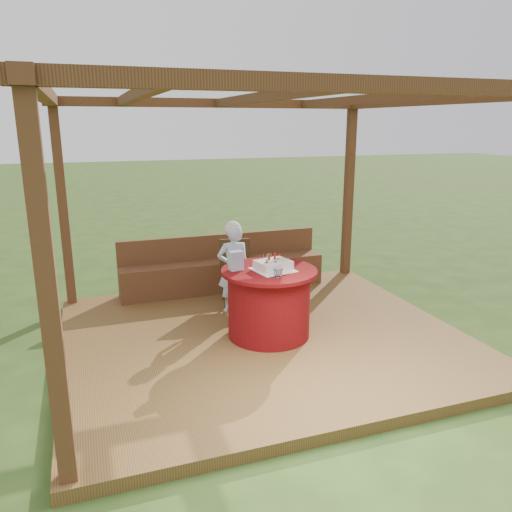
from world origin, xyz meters
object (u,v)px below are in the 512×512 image
Objects in this scene: bench at (223,272)px; elderly_woman at (233,266)px; table at (269,302)px; birthday_cake at (273,265)px; chair at (236,268)px; drinking_glass at (278,273)px; gift_bag at (236,261)px.

bench is 2.49× the size of elderly_woman.
table is 0.91m from elderly_woman.
elderly_woman is at bearing 101.94° from birthday_cake.
chair reaches higher than bench.
elderly_woman is 0.96m from birthday_cake.
table is at bearing 86.78° from drinking_glass.
bench is 3.48× the size of chair.
birthday_cake is 0.28m from drinking_glass.
bench is 13.87× the size of gift_bag.
chair is 0.39m from elderly_woman.
elderly_woman is 0.85m from gift_bag.
table is 2.22× the size of birthday_cake.
drinking_glass is at bearing -100.32° from birthday_cake.
chair is at bearing 91.14° from table.
bench is at bearing 91.53° from table.
birthday_cake is (0.08, -1.82, 0.59)m from bench.
birthday_cake is (0.03, -0.04, 0.45)m from table.
elderly_woman is 11.42× the size of drinking_glass.
gift_bag is 0.54m from drinking_glass.
chair is at bearing -87.63° from bench.
chair is 1.24m from gift_bag.
drinking_glass is at bearing -89.18° from bench.
gift_bag is at bearing -104.39° from elderly_woman.
gift_bag reaches higher than table.
table is 0.54m from drinking_glass.
gift_bag is (-0.39, 0.14, 0.05)m from birthday_cake.
table is 5.04× the size of gift_bag.
elderly_woman reaches higher than gift_bag.
birthday_cake is at bearing -48.93° from table.
gift_bag reaches higher than bench.
table is at bearing -88.47° from bench.
elderly_woman is 2.45× the size of birthday_cake.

